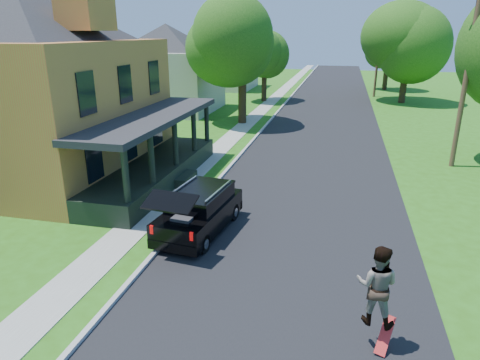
# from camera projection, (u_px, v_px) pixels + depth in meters

# --- Properties ---
(ground) EXTENTS (140.00, 140.00, 0.00)m
(ground) POSITION_uv_depth(u_px,v_px,m) (286.00, 264.00, 12.76)
(ground) COLOR #2D5D12
(ground) RESTS_ON ground
(street) EXTENTS (8.00, 120.00, 0.02)m
(street) POSITION_uv_depth(u_px,v_px,m) (322.00, 127.00, 31.13)
(street) COLOR black
(street) RESTS_ON ground
(curb) EXTENTS (0.15, 120.00, 0.12)m
(curb) POSITION_uv_depth(u_px,v_px,m) (268.00, 124.00, 32.02)
(curb) COLOR #A5A5A0
(curb) RESTS_ON ground
(sidewalk) EXTENTS (1.30, 120.00, 0.03)m
(sidewalk) POSITION_uv_depth(u_px,v_px,m) (247.00, 123.00, 32.36)
(sidewalk) COLOR gray
(sidewalk) RESTS_ON ground
(front_walk) EXTENTS (6.50, 1.20, 0.03)m
(front_walk) POSITION_uv_depth(u_px,v_px,m) (104.00, 177.00, 20.35)
(front_walk) COLOR gray
(front_walk) RESTS_ON ground
(main_house) EXTENTS (15.56, 15.56, 10.10)m
(main_house) POSITION_uv_depth(u_px,v_px,m) (27.00, 70.00, 19.45)
(main_house) COLOR #B38334
(main_house) RESTS_ON ground
(neighbor_house_mid) EXTENTS (12.78, 12.78, 8.30)m
(neighbor_house_mid) POSITION_uv_depth(u_px,v_px,m) (167.00, 61.00, 36.38)
(neighbor_house_mid) COLOR #AFAA9B
(neighbor_house_mid) RESTS_ON ground
(neighbor_house_far) EXTENTS (12.78, 12.78, 8.30)m
(neighbor_house_far) POSITION_uv_depth(u_px,v_px,m) (219.00, 52.00, 51.08)
(neighbor_house_far) COLOR #AFAA9B
(neighbor_house_far) RESTS_ON ground
(black_suv) EXTENTS (2.12, 4.52, 2.04)m
(black_suv) POSITION_uv_depth(u_px,v_px,m) (199.00, 211.00, 14.58)
(black_suv) COLOR black
(black_suv) RESTS_ON ground
(skateboarder) EXTENTS (1.00, 0.85, 1.82)m
(skateboarder) POSITION_uv_depth(u_px,v_px,m) (377.00, 285.00, 9.01)
(skateboarder) COLOR black
(skateboarder) RESTS_ON ground
(skateboard) EXTENTS (0.47, 0.71, 0.64)m
(skateboard) POSITION_uv_depth(u_px,v_px,m) (385.00, 336.00, 9.27)
(skateboard) COLOR #B6110F
(skateboard) RESTS_ON ground
(tree_left_mid) EXTENTS (7.98, 7.73, 9.53)m
(tree_left_mid) POSITION_uv_depth(u_px,v_px,m) (242.00, 36.00, 30.41)
(tree_left_mid) COLOR black
(tree_left_mid) RESTS_ON ground
(tree_left_far) EXTENTS (5.04, 5.09, 7.08)m
(tree_left_far) POSITION_uv_depth(u_px,v_px,m) (265.00, 52.00, 41.13)
(tree_left_far) COLOR black
(tree_left_far) RESTS_ON ground
(tree_right_mid) EXTENTS (8.36, 8.47, 10.24)m
(tree_right_mid) POSITION_uv_depth(u_px,v_px,m) (409.00, 33.00, 39.65)
(tree_right_mid) COLOR black
(tree_right_mid) RESTS_ON ground
(tree_right_far) EXTENTS (5.59, 5.67, 7.55)m
(tree_right_far) POSITION_uv_depth(u_px,v_px,m) (389.00, 47.00, 49.45)
(tree_right_far) COLOR black
(tree_right_far) RESTS_ON ground
(utility_pole_near) EXTENTS (1.52, 0.26, 8.75)m
(utility_pole_near) POSITION_uv_depth(u_px,v_px,m) (466.00, 77.00, 20.59)
(utility_pole_near) COLOR #4F3525
(utility_pole_near) RESTS_ON ground
(utility_pole_far) EXTENTS (1.50, 0.32, 8.28)m
(utility_pole_far) POSITION_uv_depth(u_px,v_px,m) (378.00, 55.00, 44.02)
(utility_pole_far) COLOR #4F3525
(utility_pole_far) RESTS_ON ground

